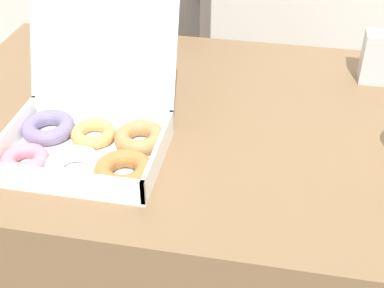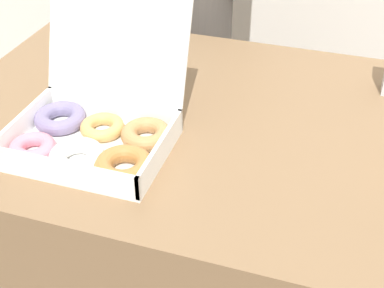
{
  "view_description": "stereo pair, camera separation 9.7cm",
  "coord_description": "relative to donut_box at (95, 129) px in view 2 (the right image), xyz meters",
  "views": [
    {
      "loc": [
        0.18,
        -0.97,
        1.38
      ],
      "look_at": [
        0.03,
        -0.21,
        0.81
      ],
      "focal_mm": 50.0,
      "sensor_mm": 36.0,
      "label": 1
    },
    {
      "loc": [
        0.27,
        -0.95,
        1.38
      ],
      "look_at": [
        0.03,
        -0.21,
        0.81
      ],
      "focal_mm": 50.0,
      "sensor_mm": 36.0,
      "label": 2
    }
  ],
  "objects": [
    {
      "name": "table",
      "position": [
        0.18,
        0.17,
        -0.41
      ],
      "size": [
        1.19,
        0.81,
        0.74
      ],
      "color": "brown",
      "rests_on": "ground_plane"
    },
    {
      "name": "donut_box",
      "position": [
        0.0,
        0.0,
        0.0
      ],
      "size": [
        0.34,
        0.33,
        0.28
      ],
      "color": "white",
      "rests_on": "table"
    }
  ]
}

